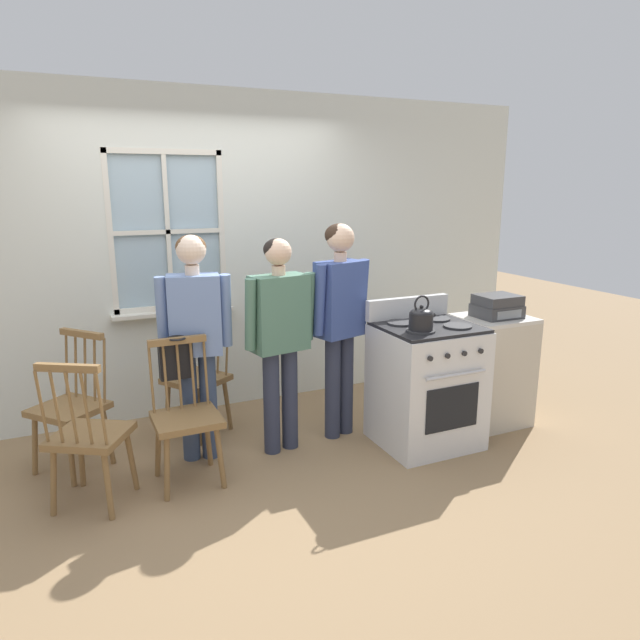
{
  "coord_description": "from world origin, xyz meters",
  "views": [
    {
      "loc": [
        -1.05,
        -3.37,
        1.93
      ],
      "look_at": [
        0.57,
        0.19,
        1.0
      ],
      "focal_mm": 32.0,
      "sensor_mm": 36.0,
      "label": 1
    }
  ],
  "objects_px": {
    "chair_near_stove": "(89,437)",
    "handbag": "(176,359)",
    "kettle": "(421,318)",
    "side_counter": "(491,370)",
    "chair_by_window": "(186,418)",
    "person_teen_center": "(280,327)",
    "chair_near_wall": "(71,408)",
    "potted_plant": "(168,302)",
    "person_elderly_left": "(195,328)",
    "stove": "(426,383)",
    "chair_center_cluster": "(198,378)",
    "stereo": "(497,306)",
    "person_adult_right": "(340,310)"
  },
  "relations": [
    {
      "from": "potted_plant",
      "to": "side_counter",
      "type": "relative_size",
      "value": 0.27
    },
    {
      "from": "chair_by_window",
      "to": "kettle",
      "type": "distance_m",
      "value": 1.74
    },
    {
      "from": "chair_near_wall",
      "to": "person_teen_center",
      "type": "height_order",
      "value": "person_teen_center"
    },
    {
      "from": "person_elderly_left",
      "to": "person_teen_center",
      "type": "height_order",
      "value": "person_elderly_left"
    },
    {
      "from": "chair_near_wall",
      "to": "chair_near_stove",
      "type": "height_order",
      "value": "same"
    },
    {
      "from": "person_teen_center",
      "to": "person_adult_right",
      "type": "xyz_separation_m",
      "value": [
        0.51,
        0.06,
        0.06
      ]
    },
    {
      "from": "chair_near_stove",
      "to": "stove",
      "type": "relative_size",
      "value": 0.88
    },
    {
      "from": "chair_center_cluster",
      "to": "chair_near_stove",
      "type": "relative_size",
      "value": 1.0
    },
    {
      "from": "chair_center_cluster",
      "to": "chair_near_stove",
      "type": "xyz_separation_m",
      "value": [
        -0.84,
        -0.8,
        0.0
      ]
    },
    {
      "from": "stereo",
      "to": "handbag",
      "type": "bearing_deg",
      "value": 173.01
    },
    {
      "from": "chair_near_wall",
      "to": "chair_center_cluster",
      "type": "xyz_separation_m",
      "value": [
        0.93,
        0.25,
        0.0
      ]
    },
    {
      "from": "chair_center_cluster",
      "to": "person_adult_right",
      "type": "xyz_separation_m",
      "value": [
        0.99,
        -0.51,
        0.56
      ]
    },
    {
      "from": "person_teen_center",
      "to": "potted_plant",
      "type": "xyz_separation_m",
      "value": [
        -0.61,
        0.98,
        0.05
      ]
    },
    {
      "from": "handbag",
      "to": "stove",
      "type": "bearing_deg",
      "value": -12.44
    },
    {
      "from": "person_elderly_left",
      "to": "person_teen_center",
      "type": "relative_size",
      "value": 1.02
    },
    {
      "from": "chair_near_wall",
      "to": "person_teen_center",
      "type": "relative_size",
      "value": 0.61
    },
    {
      "from": "person_elderly_left",
      "to": "kettle",
      "type": "distance_m",
      "value": 1.57
    },
    {
      "from": "chair_by_window",
      "to": "chair_near_stove",
      "type": "relative_size",
      "value": 1.0
    },
    {
      "from": "person_teen_center",
      "to": "kettle",
      "type": "distance_m",
      "value": 1.0
    },
    {
      "from": "chair_near_wall",
      "to": "person_elderly_left",
      "type": "xyz_separation_m",
      "value": [
        0.83,
        -0.21,
        0.52
      ]
    },
    {
      "from": "chair_near_wall",
      "to": "chair_center_cluster",
      "type": "distance_m",
      "value": 0.96
    },
    {
      "from": "kettle",
      "to": "stereo",
      "type": "relative_size",
      "value": 0.73
    },
    {
      "from": "person_elderly_left",
      "to": "side_counter",
      "type": "height_order",
      "value": "person_elderly_left"
    },
    {
      "from": "kettle",
      "to": "side_counter",
      "type": "relative_size",
      "value": 0.27
    },
    {
      "from": "kettle",
      "to": "side_counter",
      "type": "height_order",
      "value": "kettle"
    },
    {
      "from": "chair_near_wall",
      "to": "handbag",
      "type": "relative_size",
      "value": 3.12
    },
    {
      "from": "chair_center_cluster",
      "to": "person_adult_right",
      "type": "bearing_deg",
      "value": 28.81
    },
    {
      "from": "chair_near_stove",
      "to": "kettle",
      "type": "distance_m",
      "value": 2.29
    },
    {
      "from": "stove",
      "to": "side_counter",
      "type": "relative_size",
      "value": 1.2
    },
    {
      "from": "person_adult_right",
      "to": "stereo",
      "type": "bearing_deg",
      "value": -30.46
    },
    {
      "from": "chair_center_cluster",
      "to": "stereo",
      "type": "height_order",
      "value": "stereo"
    },
    {
      "from": "chair_near_stove",
      "to": "chair_near_wall",
      "type": "bearing_deg",
      "value": -50.53
    },
    {
      "from": "chair_by_window",
      "to": "chair_near_stove",
      "type": "distance_m",
      "value": 0.6
    },
    {
      "from": "chair_near_stove",
      "to": "chair_center_cluster",
      "type": "bearing_deg",
      "value": -105.64
    },
    {
      "from": "person_elderly_left",
      "to": "handbag",
      "type": "height_order",
      "value": "person_elderly_left"
    },
    {
      "from": "chair_by_window",
      "to": "handbag",
      "type": "distance_m",
      "value": 0.41
    },
    {
      "from": "chair_near_stove",
      "to": "handbag",
      "type": "bearing_deg",
      "value": -123.62
    },
    {
      "from": "chair_near_wall",
      "to": "stove",
      "type": "distance_m",
      "value": 2.53
    },
    {
      "from": "kettle",
      "to": "potted_plant",
      "type": "height_order",
      "value": "kettle"
    },
    {
      "from": "chair_near_stove",
      "to": "person_elderly_left",
      "type": "relative_size",
      "value": 0.6
    },
    {
      "from": "chair_near_wall",
      "to": "side_counter",
      "type": "bearing_deg",
      "value": 39.74
    },
    {
      "from": "stove",
      "to": "potted_plant",
      "type": "height_order",
      "value": "potted_plant"
    },
    {
      "from": "chair_near_stove",
      "to": "kettle",
      "type": "relative_size",
      "value": 3.87
    },
    {
      "from": "chair_center_cluster",
      "to": "person_adult_right",
      "type": "relative_size",
      "value": 0.58
    },
    {
      "from": "stove",
      "to": "handbag",
      "type": "height_order",
      "value": "stove"
    },
    {
      "from": "kettle",
      "to": "stereo",
      "type": "height_order",
      "value": "kettle"
    },
    {
      "from": "stove",
      "to": "handbag",
      "type": "xyz_separation_m",
      "value": [
        -1.77,
        0.39,
        0.31
      ]
    },
    {
      "from": "person_teen_center",
      "to": "chair_near_wall",
      "type": "bearing_deg",
      "value": 157.56
    },
    {
      "from": "person_elderly_left",
      "to": "potted_plant",
      "type": "bearing_deg",
      "value": 102.54
    },
    {
      "from": "person_adult_right",
      "to": "chair_near_wall",
      "type": "bearing_deg",
      "value": 155.7
    }
  ]
}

